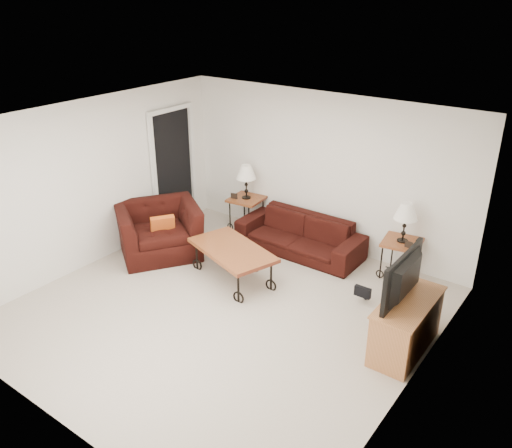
# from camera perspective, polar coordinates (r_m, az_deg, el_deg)

# --- Properties ---
(ground) EXTENTS (5.00, 5.00, 0.00)m
(ground) POSITION_cam_1_polar(r_m,az_deg,el_deg) (7.15, -3.36, -9.21)
(ground) COLOR #BFB2A3
(ground) RESTS_ON ground
(wall_back) EXTENTS (5.00, 0.02, 2.50)m
(wall_back) POSITION_cam_1_polar(r_m,az_deg,el_deg) (8.47, 7.25, 5.62)
(wall_back) COLOR white
(wall_back) RESTS_ON ground
(wall_front) EXTENTS (5.00, 0.02, 2.50)m
(wall_front) POSITION_cam_1_polar(r_m,az_deg,el_deg) (5.12, -21.96, -9.47)
(wall_front) COLOR white
(wall_front) RESTS_ON ground
(wall_left) EXTENTS (0.02, 5.00, 2.50)m
(wall_left) POSITION_cam_1_polar(r_m,az_deg,el_deg) (8.26, -17.17, 4.20)
(wall_left) COLOR white
(wall_left) RESTS_ON ground
(wall_right) EXTENTS (0.02, 5.00, 2.50)m
(wall_right) POSITION_cam_1_polar(r_m,az_deg,el_deg) (5.46, 17.21, -6.51)
(wall_right) COLOR white
(wall_right) RESTS_ON ground
(ceiling) EXTENTS (5.00, 5.00, 0.00)m
(ceiling) POSITION_cam_1_polar(r_m,az_deg,el_deg) (6.13, -3.94, 10.64)
(ceiling) COLOR white
(ceiling) RESTS_ON wall_back
(doorway) EXTENTS (0.08, 0.94, 2.04)m
(doorway) POSITION_cam_1_polar(r_m,az_deg,el_deg) (9.32, -8.89, 5.79)
(doorway) COLOR black
(doorway) RESTS_ON ground
(sofa) EXTENTS (2.04, 0.80, 0.60)m
(sofa) POSITION_cam_1_polar(r_m,az_deg,el_deg) (8.49, 4.72, -1.16)
(sofa) COLOR black
(sofa) RESTS_ON ground
(side_table_left) EXTENTS (0.60, 0.60, 0.59)m
(side_table_left) POSITION_cam_1_polar(r_m,az_deg,el_deg) (9.24, -1.03, 1.11)
(side_table_left) COLOR #985726
(side_table_left) RESTS_ON ground
(side_table_right) EXTENTS (0.61, 0.61, 0.58)m
(side_table_right) POSITION_cam_1_polar(r_m,az_deg,el_deg) (8.02, 15.25, -3.66)
(side_table_right) COLOR #985726
(side_table_right) RESTS_ON ground
(lamp_left) EXTENTS (0.37, 0.37, 0.59)m
(lamp_left) POSITION_cam_1_polar(r_m,az_deg,el_deg) (9.02, -1.06, 4.56)
(lamp_left) COLOR black
(lamp_left) RESTS_ON side_table_left
(lamp_right) EXTENTS (0.38, 0.38, 0.58)m
(lamp_right) POSITION_cam_1_polar(r_m,az_deg,el_deg) (7.77, 15.71, 0.14)
(lamp_right) COLOR black
(lamp_right) RESTS_ON side_table_right
(photo_frame_left) EXTENTS (0.12, 0.05, 0.10)m
(photo_frame_left) POSITION_cam_1_polar(r_m,az_deg,el_deg) (9.08, -2.37, 3.03)
(photo_frame_left) COLOR black
(photo_frame_left) RESTS_ON side_table_left
(photo_frame_right) EXTENTS (0.12, 0.02, 0.10)m
(photo_frame_right) POSITION_cam_1_polar(r_m,az_deg,el_deg) (7.70, 16.13, -2.15)
(photo_frame_right) COLOR black
(photo_frame_right) RESTS_ON side_table_right
(coffee_table) EXTENTS (1.50, 1.11, 0.50)m
(coffee_table) POSITION_cam_1_polar(r_m,az_deg,el_deg) (7.71, -2.54, -4.29)
(coffee_table) COLOR #985726
(coffee_table) RESTS_ON ground
(armchair) EXTENTS (1.60, 1.64, 0.81)m
(armchair) POSITION_cam_1_polar(r_m,az_deg,el_deg) (8.50, -10.42, -0.65)
(armchair) COLOR black
(armchair) RESTS_ON ground
(throw_pillow) EXTENTS (0.29, 0.36, 0.37)m
(throw_pillow) POSITION_cam_1_polar(r_m,az_deg,el_deg) (8.33, -10.01, -0.32)
(throw_pillow) COLOR orange
(throw_pillow) RESTS_ON armchair
(tv_stand) EXTENTS (0.46, 1.12, 0.67)m
(tv_stand) POSITION_cam_1_polar(r_m,az_deg,el_deg) (6.50, 15.84, -10.47)
(tv_stand) COLOR #C47C48
(tv_stand) RESTS_ON ground
(television) EXTENTS (0.13, 1.00, 0.58)m
(television) POSITION_cam_1_polar(r_m,az_deg,el_deg) (6.18, 16.33, -5.67)
(television) COLOR black
(television) RESTS_ON tv_stand
(backpack) EXTENTS (0.41, 0.36, 0.45)m
(backpack) POSITION_cam_1_polar(r_m,az_deg,el_deg) (7.38, 11.85, -6.49)
(backpack) COLOR black
(backpack) RESTS_ON ground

